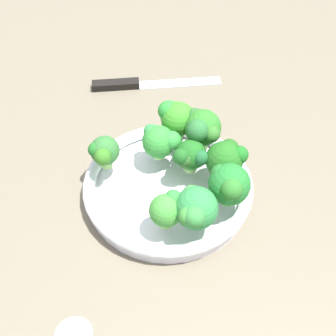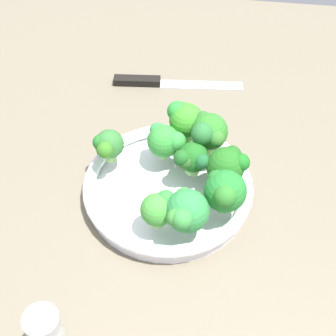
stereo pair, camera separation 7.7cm
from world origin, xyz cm
name	(u,v)px [view 1 (the left image)]	position (x,y,z in cm)	size (l,w,h in cm)	color
ground_plane	(172,195)	(0.00, 0.00, -1.25)	(130.00, 130.00, 2.50)	#6F6653
bowl	(168,188)	(0.68, 1.02, 1.86)	(27.81, 27.81, 3.64)	white
broccoli_floret_0	(104,152)	(10.96, -2.06, 7.25)	(5.03, 5.84, 5.99)	#7DB257
broccoli_floret_1	(190,156)	(-2.83, -1.16, 7.15)	(5.78, 4.98, 5.88)	#87B560
broccoli_floret_2	(167,209)	(0.87, 9.42, 6.94)	(5.20, 5.04, 5.80)	#8CCF5A
broccoli_floret_3	(202,128)	(-5.00, -5.90, 8.61)	(6.12, 7.05, 8.01)	#93D05C
broccoli_floret_4	(226,159)	(-8.50, -0.13, 7.39)	(6.73, 6.07, 6.67)	#7FB151
broccoli_floret_5	(195,209)	(-3.12, 9.92, 7.65)	(6.47, 7.36, 7.07)	#87C862
broccoli_floret_6	(160,141)	(1.99, -4.41, 7.22)	(5.98, 5.46, 6.19)	#82C566
broccoli_floret_7	(176,117)	(-0.74, -8.95, 8.38)	(6.33, 6.08, 7.55)	#7BBE4D
broccoli_floret_8	(230,185)	(-8.43, 5.68, 7.91)	(6.45, 6.97, 7.34)	#78B452
knife	(139,84)	(6.27, -28.01, 0.55)	(26.71, 4.77, 1.50)	silver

